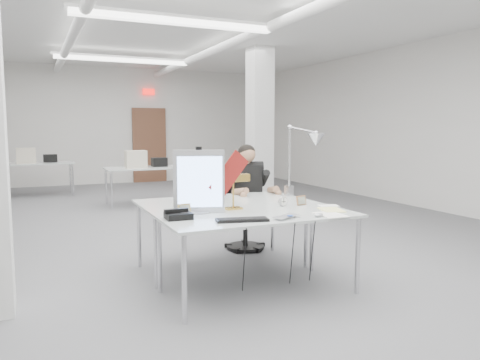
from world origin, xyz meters
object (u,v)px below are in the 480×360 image
object	(u,v)px
laptop	(290,218)
bankers_lamp	(233,191)
seated_person	(247,180)
architect_lamp	(301,158)
desk_main	(258,215)
monitor	(199,182)
desk_phone	(178,216)
beige_monitor	(198,186)
office_chair	(245,207)

from	to	relation	value
laptop	bankers_lamp	distance (m)	0.73
seated_person	architect_lamp	xyz separation A→B (m)	(0.29, -0.79, 0.32)
desk_main	bankers_lamp	bearing A→B (deg)	108.23
seated_person	monitor	xyz separation A→B (m)	(-1.04, -1.17, 0.15)
monitor	bankers_lamp	bearing A→B (deg)	26.50
architect_lamp	laptop	bearing A→B (deg)	-127.13
desk_main	desk_phone	distance (m)	0.75
bankers_lamp	desk_phone	distance (m)	0.70
laptop	desk_phone	world-z (taller)	desk_phone
seated_person	beige_monitor	xyz separation A→B (m)	(-0.84, -0.55, 0.03)
seated_person	beige_monitor	size ratio (longest dim) A/B	2.54
beige_monitor	laptop	bearing A→B (deg)	-82.93
desk_phone	beige_monitor	size ratio (longest dim) A/B	0.62
beige_monitor	desk_phone	bearing A→B (deg)	-131.86
office_chair	laptop	xyz separation A→B (m)	(-0.41, -1.82, 0.22)
office_chair	bankers_lamp	size ratio (longest dim) A/B	2.95
seated_person	bankers_lamp	xyz separation A→B (m)	(-0.67, -1.12, 0.04)
beige_monitor	architect_lamp	bearing A→B (deg)	-24.29
monitor	bankers_lamp	world-z (taller)	monitor
office_chair	laptop	size ratio (longest dim) A/B	3.82
bankers_lamp	monitor	bearing A→B (deg)	-170.80
office_chair	desk_phone	size ratio (longest dim) A/B	4.89
desk_main	monitor	distance (m)	0.64
architect_lamp	desk_phone	bearing A→B (deg)	-161.69
laptop	architect_lamp	xyz separation A→B (m)	(0.70, 0.98, 0.45)
monitor	laptop	world-z (taller)	monitor
laptop	seated_person	bearing A→B (deg)	52.97
monitor	architect_lamp	distance (m)	1.39
seated_person	laptop	xyz separation A→B (m)	(-0.41, -1.77, -0.13)
desk_main	monitor	world-z (taller)	monitor
office_chair	bankers_lamp	distance (m)	1.40
seated_person	architect_lamp	distance (m)	0.90
monitor	desk_phone	size ratio (longest dim) A/B	2.66
monitor	desk_phone	distance (m)	0.42
desk_phone	architect_lamp	xyz separation A→B (m)	(1.59, 0.58, 0.43)
bankers_lamp	architect_lamp	size ratio (longest dim) A/B	0.40
bankers_lamp	desk_phone	xyz separation A→B (m)	(-0.63, -0.25, -0.16)
desk_phone	laptop	bearing A→B (deg)	-22.53
seated_person	beige_monitor	bearing A→B (deg)	-127.31
office_chair	seated_person	bearing A→B (deg)	-70.75
office_chair	bankers_lamp	world-z (taller)	bankers_lamp
desk_main	laptop	xyz separation A→B (m)	(0.15, -0.32, 0.02)
monitor	desk_phone	bearing A→B (deg)	-123.92
monitor	laptop	distance (m)	0.92
desk_main	office_chair	world-z (taller)	office_chair
architect_lamp	bankers_lamp	bearing A→B (deg)	-162.88
desk_main	seated_person	distance (m)	1.56
laptop	beige_monitor	size ratio (longest dim) A/B	0.79
architect_lamp	office_chair	bearing A→B (deg)	107.46
monitor	architect_lamp	world-z (taller)	architect_lamp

